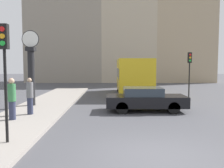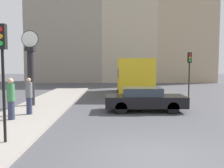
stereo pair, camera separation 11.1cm
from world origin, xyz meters
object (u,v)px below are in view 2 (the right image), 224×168
Objects in this scene: traffic_light_near at (2,58)px; street_clock at (31,70)px; sedan_car at (144,99)px; traffic_light_far at (189,66)px; pedestrian_green_hoodie at (11,98)px; bus_distant at (133,75)px; pedestrian_grey_jacket at (29,96)px.

street_clock is (-1.48, 7.05, -0.53)m from traffic_light_near.
sedan_car is 6.85m from street_clock.
sedan_car is 0.98× the size of street_clock.
traffic_light_far is (8.88, 10.43, -0.28)m from traffic_light_near.
pedestrian_green_hoodie is (-1.11, 3.20, -1.68)m from traffic_light_near.
bus_distant reaches higher than sedan_car.
street_clock is (-6.57, 1.18, 1.54)m from sedan_car.
traffic_light_near is at bearing -80.73° from pedestrian_grey_jacket.
traffic_light_far reaches higher than sedan_car.
street_clock reaches higher than pedestrian_green_hoodie.
bus_distant is at bearing 58.91° from pedestrian_green_hoodie.
pedestrian_green_hoodie is at bearing 109.14° from traffic_light_near.
bus_distant is at bearing 90.33° from sedan_car.
traffic_light_near is (-5.04, -13.40, 1.05)m from bus_distant.
traffic_light_far is at bearing 32.17° from pedestrian_grey_jacket.
traffic_light_near is at bearing -110.63° from bus_distant.
pedestrian_green_hoodie is at bearing -121.09° from bus_distant.
street_clock is 4.04m from pedestrian_green_hoodie.
traffic_light_near is 1.99× the size of pedestrian_green_hoodie.
bus_distant is 4.40× the size of pedestrian_grey_jacket.
traffic_light_far reaches higher than pedestrian_grey_jacket.
street_clock reaches higher than pedestrian_grey_jacket.
pedestrian_grey_jacket is at bearing 99.27° from traffic_light_near.
traffic_light_near is at bearing -78.13° from street_clock.
pedestrian_grey_jacket is at bearing 71.78° from pedestrian_green_hoodie.
traffic_light_far is 1.93× the size of pedestrian_grey_jacket.
bus_distant is 4.26× the size of pedestrian_green_hoodie.
traffic_light_far reaches higher than pedestrian_green_hoodie.
sedan_car is at bearing 23.33° from pedestrian_green_hoodie.
street_clock is (-10.36, -3.38, -0.25)m from traffic_light_far.
street_clock is 3.01m from pedestrian_grey_jacket.
traffic_light_far is 11.43m from pedestrian_grey_jacket.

